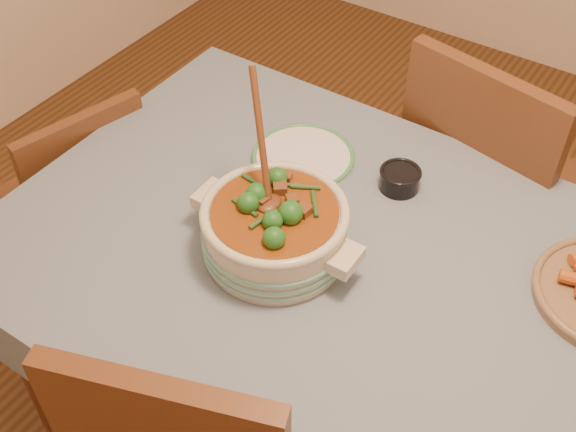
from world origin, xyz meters
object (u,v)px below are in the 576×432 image
object	(u,v)px
dining_table	(360,298)
white_plate	(303,157)
chair_left	(84,196)
chair_far	(487,180)
stew_casserole	(275,226)
condiment_bowl	(400,178)

from	to	relation	value
dining_table	white_plate	bearing A→B (deg)	142.25
white_plate	chair_left	distance (m)	0.75
chair_far	stew_casserole	bearing A→B (deg)	82.50
dining_table	chair_far	distance (m)	0.68
dining_table	chair_far	bearing A→B (deg)	85.58
white_plate	stew_casserole	bearing A→B (deg)	-68.39
white_plate	condiment_bowl	bearing A→B (deg)	10.77
chair_left	chair_far	bearing A→B (deg)	136.75
stew_casserole	chair_left	world-z (taller)	stew_casserole
condiment_bowl	chair_left	size ratio (longest dim) A/B	0.15
dining_table	chair_far	xyz separation A→B (m)	(0.05, 0.66, -0.11)
condiment_bowl	chair_far	size ratio (longest dim) A/B	0.12
dining_table	chair_left	distance (m)	0.99
stew_casserole	chair_left	bearing A→B (deg)	173.62
white_plate	condiment_bowl	xyz separation A→B (m)	(0.25, 0.05, 0.02)
chair_left	white_plate	bearing A→B (deg)	122.59
stew_casserole	condiment_bowl	size ratio (longest dim) A/B	3.41
condiment_bowl	chair_left	xyz separation A→B (m)	(-0.90, -0.26, -0.33)
chair_left	stew_casserole	bearing A→B (deg)	98.38
stew_casserole	white_plate	distance (m)	0.33
stew_casserole	chair_far	distance (m)	0.81
dining_table	chair_left	size ratio (longest dim) A/B	2.09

